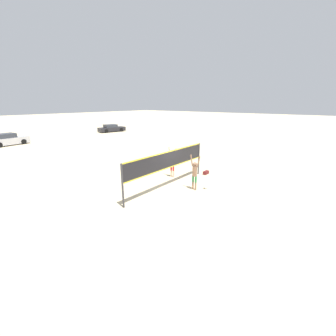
% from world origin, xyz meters
% --- Properties ---
extents(ground_plane, '(200.00, 200.00, 0.00)m').
position_xyz_m(ground_plane, '(0.00, 0.00, 0.00)').
color(ground_plane, beige).
extents(volleyball_net, '(7.34, 0.10, 2.34)m').
position_xyz_m(volleyball_net, '(0.00, 0.00, 1.68)').
color(volleyball_net, '#38383D').
rests_on(volleyball_net, ground_plane).
extents(player_spiker, '(0.28, 0.71, 2.17)m').
position_xyz_m(player_spiker, '(0.75, -1.47, 1.14)').
color(player_spiker, '#8C664C').
rests_on(player_spiker, ground_plane).
extents(player_blocker, '(0.28, 0.71, 2.15)m').
position_xyz_m(player_blocker, '(1.82, 1.07, 1.13)').
color(player_blocker, beige).
rests_on(player_blocker, ground_plane).
extents(volleyball, '(0.22, 0.22, 0.22)m').
position_xyz_m(volleyball, '(1.32, -1.95, 0.11)').
color(volleyball, white).
rests_on(volleyball, ground_plane).
extents(gear_bag, '(0.53, 0.24, 0.25)m').
position_xyz_m(gear_bag, '(3.92, -0.49, 0.12)').
color(gear_bag, maroon).
rests_on(gear_bag, ground_plane).
extents(parked_car_near, '(4.60, 2.26, 1.48)m').
position_xyz_m(parked_car_near, '(-1.32, 24.65, 0.67)').
color(parked_car_near, '#B7B7BC').
rests_on(parked_car_near, ground_plane).
extents(parked_car_mid, '(4.98, 2.63, 1.33)m').
position_xyz_m(parked_car_mid, '(15.10, 25.43, 0.60)').
color(parked_car_mid, '#232328').
rests_on(parked_car_mid, ground_plane).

